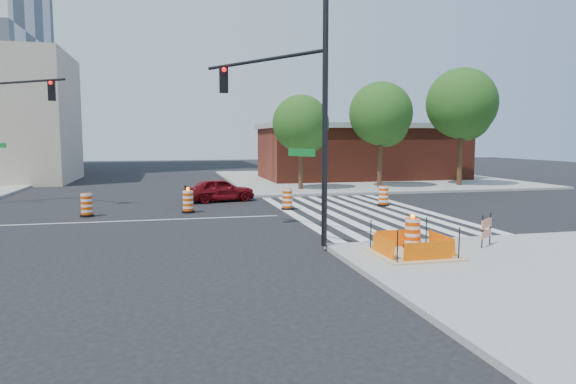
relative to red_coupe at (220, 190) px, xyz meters
name	(u,v)px	position (x,y,z in m)	size (l,w,h in m)	color
ground	(112,222)	(-5.04, -5.77, -0.64)	(120.00, 120.00, 0.00)	black
sidewalk_ne	(361,179)	(12.96, 12.23, -0.57)	(22.00, 22.00, 0.15)	gray
crosswalk_east	(360,213)	(5.91, -5.77, -0.64)	(6.75, 13.50, 0.01)	silver
lane_centerline	(112,221)	(-5.04, -5.77, -0.64)	(14.00, 0.12, 0.01)	silver
excavation_pit	(413,252)	(3.96, -14.77, -0.42)	(2.20, 2.20, 0.90)	tan
brick_storefront	(361,152)	(12.96, 12.23, 1.67)	(16.50, 8.50, 4.60)	maroon
red_coupe	(220,190)	(0.00, 0.00, 0.00)	(1.52, 3.77, 1.28)	#63080D
signal_pole_se	(287,100)	(1.03, -11.73, 4.00)	(3.14, 4.92, 7.56)	black
signal_pole_nw	(5,111)	(-10.65, 0.92, 4.13)	(4.74, 3.70, 7.78)	black
pit_drum	(412,235)	(4.27, -14.12, -0.05)	(0.54, 0.54, 1.06)	black
barricade	(486,228)	(6.69, -14.21, 0.05)	(0.68, 0.55, 0.99)	#E34404
tree_north_c	(301,127)	(5.73, 4.34, 3.53)	(3.66, 3.66, 6.22)	#382314
tree_north_d	(381,117)	(11.33, 4.53, 4.20)	(4.24, 4.24, 7.21)	#382314
tree_north_e	(462,107)	(17.32, 4.45, 4.93)	(4.88, 4.88, 8.29)	#382314
median_drum_2	(87,206)	(-6.23, -4.09, -0.16)	(0.60, 0.60, 1.02)	black
median_drum_3	(188,202)	(-1.84, -3.90, -0.15)	(0.60, 0.60, 1.18)	black
median_drum_4	(287,200)	(2.85, -3.99, -0.16)	(0.60, 0.60, 1.02)	black
median_drum_5	(384,197)	(7.93, -3.77, -0.16)	(0.60, 0.60, 1.02)	black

